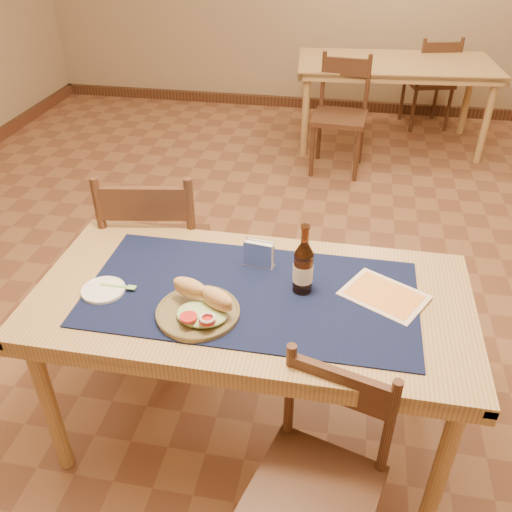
% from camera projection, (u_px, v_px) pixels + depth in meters
% --- Properties ---
extents(room, '(6.04, 7.04, 2.84)m').
position_uv_depth(room, '(286.00, 55.00, 2.27)').
color(room, brown).
rests_on(room, ground).
extents(main_table, '(1.60, 0.80, 0.75)m').
position_uv_depth(main_table, '(251.00, 311.00, 2.03)').
color(main_table, tan).
rests_on(main_table, ground).
extents(placemat, '(1.20, 0.60, 0.01)m').
position_uv_depth(placemat, '(251.00, 293.00, 1.98)').
color(placemat, '#10183C').
rests_on(placemat, main_table).
extents(baseboard, '(6.00, 7.00, 0.10)m').
position_uv_depth(baseboard, '(279.00, 305.00, 3.03)').
color(baseboard, '#4F2B1C').
rests_on(baseboard, ground).
extents(back_table, '(1.74, 0.99, 0.75)m').
position_uv_depth(back_table, '(395.00, 71.00, 4.69)').
color(back_table, tan).
rests_on(back_table, ground).
extents(chair_main_far, '(0.52, 0.52, 0.99)m').
position_uv_depth(chair_main_far, '(158.00, 252.00, 2.64)').
color(chair_main_far, '#4F2B1C').
rests_on(chair_main_far, ground).
extents(chair_main_near, '(0.47, 0.47, 0.83)m').
position_uv_depth(chair_main_near, '(318.00, 480.00, 1.71)').
color(chair_main_near, '#4F2B1C').
rests_on(chair_main_near, ground).
extents(chair_back_near, '(0.45, 0.45, 0.91)m').
position_uv_depth(chair_back_near, '(341.00, 113.00, 4.38)').
color(chair_back_near, '#4F2B1C').
rests_on(chair_back_near, ground).
extents(chair_back_far, '(0.50, 0.50, 0.88)m').
position_uv_depth(chair_back_far, '(431.00, 81.00, 5.18)').
color(chair_back_far, '#4F2B1C').
rests_on(chair_back_far, ground).
extents(sandwich_plate, '(0.29, 0.29, 0.11)m').
position_uv_depth(sandwich_plate, '(200.00, 308.00, 1.86)').
color(sandwich_plate, brown).
rests_on(sandwich_plate, placemat).
extents(side_plate, '(0.16, 0.16, 0.01)m').
position_uv_depth(side_plate, '(103.00, 290.00, 1.98)').
color(side_plate, white).
rests_on(side_plate, placemat).
extents(fork, '(0.14, 0.02, 0.00)m').
position_uv_depth(fork, '(121.00, 286.00, 1.99)').
color(fork, '#90D776').
rests_on(fork, side_plate).
extents(beer_bottle, '(0.07, 0.07, 0.28)m').
position_uv_depth(beer_bottle, '(303.00, 267.00, 1.93)').
color(beer_bottle, '#4B230D').
rests_on(beer_bottle, placemat).
extents(napkin_holder, '(0.13, 0.06, 0.11)m').
position_uv_depth(napkin_holder, '(259.00, 255.00, 2.09)').
color(napkin_holder, silver).
rests_on(napkin_holder, placemat).
extents(menu_card, '(0.35, 0.32, 0.01)m').
position_uv_depth(menu_card, '(384.00, 295.00, 1.96)').
color(menu_card, beige).
rests_on(menu_card, placemat).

